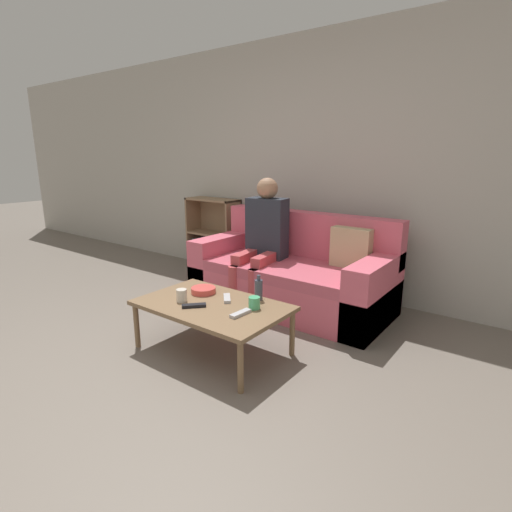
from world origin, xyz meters
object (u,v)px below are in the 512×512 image
Objects in this scene: person_adult at (264,232)px; bottle at (259,289)px; cup_near at (182,295)px; coffee_table at (212,308)px; tv_remote_1 at (194,306)px; couch at (293,276)px; tv_remote_0 at (227,298)px; cup_far at (254,303)px; tv_remote_2 at (240,313)px; bookshelf at (212,241)px; snack_bowl at (203,290)px.

person_adult is 1.01m from bottle.
cup_near is (0.11, -1.18, -0.28)m from person_adult.
tv_remote_1 is (-0.06, -0.13, 0.04)m from coffee_table.
tv_remote_0 is at bearing -86.65° from couch.
couch is 1.11m from cup_far.
tv_remote_2 is at bearing -76.27° from bottle.
bookshelf is at bearing 141.42° from tv_remote_2.
bookshelf is (-1.48, 0.47, 0.07)m from couch.
cup_near is 0.16m from tv_remote_1.
tv_remote_2 is 0.90× the size of bottle.
tv_remote_1 is (1.45, -1.75, 0.02)m from bookshelf.
bookshelf is 2.22m from coffee_table.
bottle is at bearing -38.10° from bookshelf.
tv_remote_2 is at bearing -42.66° from bookshelf.
couch is at bearing 107.50° from cup_far.
tv_remote_0 is at bearing 151.91° from tv_remote_2.
bookshelf reaches higher than coffee_table.
couch is at bearing 79.80° from snack_bowl.
tv_remote_0 is at bearing -44.17° from bookshelf.
bottle is (0.28, 0.39, 0.07)m from tv_remote_1.
tv_remote_0 is (0.06, -1.03, 0.09)m from couch.
couch reaches higher than cup_near.
coffee_table is 0.14m from tv_remote_0.
cup_near is at bearing -89.86° from snack_bowl.
bookshelf is 0.74× the size of person_adult.
snack_bowl is (-0.00, 0.23, -0.02)m from cup_near.
tv_remote_1 is 0.37m from tv_remote_2.
person_adult is at bearing 122.66° from cup_far.
bookshelf reaches higher than cup_near.
snack_bowl is at bearing 136.64° from tv_remote_0.
tv_remote_2 is 0.32m from bottle.
couch is 1.24m from tv_remote_2.
person_adult is 1.06m from tv_remote_0.
couch is 1.04m from tv_remote_0.
tv_remote_1 is at bearing -152.19° from tv_remote_0.
couch is at bearing -17.59° from bookshelf.
snack_bowl is at bearing 165.68° from tv_remote_2.
cup_far reaches higher than snack_bowl.
tv_remote_0 is 0.82× the size of snack_bowl.
person_adult reaches higher than cup_far.
person_adult reaches higher than snack_bowl.
coffee_table is 0.33m from cup_far.
person_adult is 6.34× the size of snack_bowl.
person_adult reaches higher than tv_remote_1.
coffee_table is 12.67× the size of cup_far.
cup_far is 0.50× the size of tv_remote_2.
tv_remote_2 is at bearing -74.79° from couch.
person_adult is 13.11× the size of cup_near.
couch is 9.82× the size of snack_bowl.
cup_near is 0.55m from cup_far.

